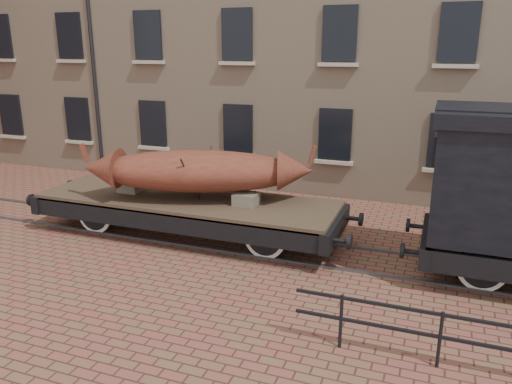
% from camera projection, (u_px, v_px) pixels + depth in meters
% --- Properties ---
extents(ground, '(90.00, 90.00, 0.00)m').
position_uv_depth(ground, '(255.00, 245.00, 13.10)').
color(ground, brown).
extents(rail_track, '(30.00, 1.52, 0.06)m').
position_uv_depth(rail_track, '(255.00, 244.00, 13.09)').
color(rail_track, '#59595E').
rests_on(rail_track, ground).
extents(flatcar_wagon, '(9.25, 2.51, 1.40)m').
position_uv_depth(flatcar_wagon, '(187.00, 205.00, 13.52)').
color(flatcar_wagon, '#4E3A27').
rests_on(flatcar_wagon, ground).
extents(iron_boat, '(6.09, 3.24, 1.50)m').
position_uv_depth(iron_boat, '(198.00, 171.00, 13.11)').
color(iron_boat, brown).
rests_on(iron_boat, flatcar_wagon).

